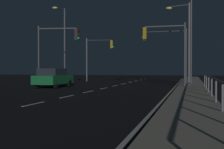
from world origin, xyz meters
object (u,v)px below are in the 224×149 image
object	(u,v)px
street_lamp_median	(193,31)
traffic_light_far_center	(165,42)
traffic_light_mid_right	(56,44)
traffic_light_overhead_east	(98,51)
car	(53,78)
street_lamp_across_street	(63,38)
traffic_light_far_right	(167,44)
street_lamp_far_end	(185,35)

from	to	relation	value
street_lamp_median	traffic_light_far_center	bearing A→B (deg)	-114.18
traffic_light_mid_right	traffic_light_overhead_east	distance (m)	13.11
car	traffic_light_mid_right	distance (m)	2.96
traffic_light_mid_right	street_lamp_across_street	size ratio (longest dim) A/B	0.65
car	traffic_light_far_right	bearing A→B (deg)	50.37
traffic_light_far_center	street_lamp_median	bearing A→B (deg)	65.82
traffic_light_overhead_east	traffic_light_far_center	bearing A→B (deg)	-52.90
street_lamp_far_end	street_lamp_across_street	xyz separation A→B (m)	(-12.72, 3.58, 0.33)
traffic_light_mid_right	street_lamp_across_street	distance (m)	7.42
traffic_light_overhead_east	street_lamp_median	world-z (taller)	street_lamp_median
traffic_light_far_center	street_lamp_far_end	xyz separation A→B (m)	(1.50, 2.26, 0.71)
street_lamp_far_end	traffic_light_mid_right	bearing A→B (deg)	-162.02
traffic_light_overhead_east	street_lamp_median	distance (m)	13.36
traffic_light_overhead_east	street_lamp_across_street	world-z (taller)	street_lamp_across_street
traffic_light_far_center	street_lamp_across_street	size ratio (longest dim) A/B	0.64
traffic_light_overhead_east	traffic_light_far_right	bearing A→B (deg)	-23.81
car	traffic_light_far_right	size ratio (longest dim) A/B	0.79
traffic_light_far_center	traffic_light_overhead_east	xyz separation A→B (m)	(-9.04, 11.95, -0.03)
car	traffic_light_far_center	size ratio (longest dim) A/B	0.86
street_lamp_across_street	street_lamp_far_end	bearing A→B (deg)	-15.72
street_lamp_median	traffic_light_overhead_east	bearing A→B (deg)	147.47
traffic_light_mid_right	street_lamp_far_end	distance (m)	11.08
traffic_light_mid_right	traffic_light_far_right	bearing A→B (deg)	47.35
traffic_light_mid_right	street_lamp_far_end	xyz separation A→B (m)	(10.52, 3.41, 0.80)
car	street_lamp_median	size ratio (longest dim) A/B	0.53
traffic_light_overhead_east	street_lamp_far_end	bearing A→B (deg)	-42.58
traffic_light_far_right	street_lamp_across_street	size ratio (longest dim) A/B	0.70
car	street_lamp_median	distance (m)	13.70
traffic_light_mid_right	street_lamp_median	size ratio (longest dim) A/B	0.62
traffic_light_far_center	traffic_light_far_right	distance (m)	8.18
street_lamp_far_end	traffic_light_overhead_east	bearing A→B (deg)	137.42
traffic_light_mid_right	traffic_light_overhead_east	bearing A→B (deg)	90.13
street_lamp_far_end	traffic_light_far_center	bearing A→B (deg)	-123.60
traffic_light_far_center	street_lamp_across_street	xyz separation A→B (m)	(-11.21, 5.84, 1.04)
traffic_light_far_center	street_lamp_far_end	size ratio (longest dim) A/B	0.72
traffic_light_far_right	traffic_light_far_center	bearing A→B (deg)	-86.93
traffic_light_far_center	traffic_light_mid_right	xyz separation A→B (m)	(-9.01, -1.15, -0.09)
car	traffic_light_far_center	bearing A→B (deg)	13.06
traffic_light_far_center	traffic_light_overhead_east	distance (m)	14.99
car	traffic_light_far_center	distance (m)	9.59
car	traffic_light_overhead_east	size ratio (longest dim) A/B	0.83
traffic_light_far_right	street_lamp_far_end	xyz separation A→B (m)	(1.94, -5.89, 0.33)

